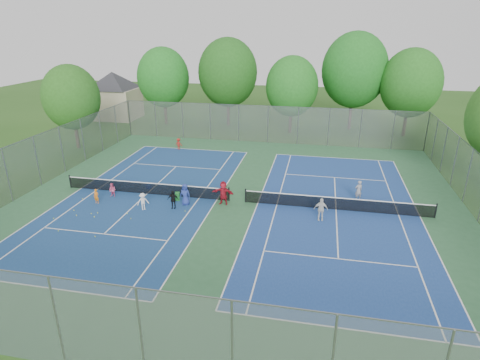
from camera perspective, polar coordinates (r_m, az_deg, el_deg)
name	(u,v)px	position (r m, az deg, el deg)	size (l,w,h in m)	color
ground	(237,202)	(29.10, -0.39, -3.08)	(120.00, 120.00, 0.00)	#274F18
court_pad	(237,201)	(29.10, -0.39, -3.07)	(32.00, 32.00, 0.01)	#2C5D38
court_left	(147,194)	(31.18, -13.09, -1.92)	(10.97, 23.77, 0.01)	navy
court_right	(336,210)	(28.61, 13.49, -4.12)	(10.97, 23.77, 0.01)	navy
net_left	(146,188)	(31.02, -13.16, -1.18)	(12.87, 0.10, 0.91)	black
net_right	(337,204)	(28.43, 13.57, -3.32)	(12.87, 0.10, 0.91)	black
fence_north	(268,124)	(43.47, 3.99, 7.88)	(32.00, 0.10, 4.00)	gray
fence_south	(141,336)	(15.11, -13.89, -20.78)	(32.00, 0.10, 4.00)	gray
fence_west	(37,161)	(35.14, -26.89, 2.37)	(32.00, 0.10, 4.00)	gray
house	(113,87)	(57.55, -17.58, 12.49)	(11.03, 11.03, 7.30)	#B7A88C
tree_nw	(163,77)	(52.12, -10.87, 14.13)	(6.40, 6.40, 9.58)	#443326
tree_nl	(228,73)	(50.58, -1.75, 15.02)	(7.20, 7.20, 10.69)	#443326
tree_nc	(292,86)	(47.54, 7.38, 13.07)	(6.00, 6.00, 8.85)	#443326
tree_nr	(355,70)	(50.32, 16.00, 14.79)	(7.60, 7.60, 11.42)	#443326
tree_ne	(411,83)	(49.26, 23.13, 12.55)	(6.60, 6.60, 9.77)	#443326
tree_side_w	(71,97)	(44.02, -22.89, 10.78)	(5.60, 5.60, 8.47)	#443326
ball_crate	(149,187)	(32.19, -12.85, -0.93)	(0.32, 0.32, 0.27)	blue
ball_hopper	(177,196)	(29.52, -8.89, -2.33)	(0.32, 0.32, 0.62)	#24842F
student_a	(96,196)	(30.38, -19.76, -2.21)	(0.40, 0.26, 1.10)	orange
student_b	(112,190)	(31.16, -17.68, -1.39)	(0.52, 0.40, 1.07)	#EB5B8B
student_c	(143,202)	(28.39, -13.63, -2.99)	(0.81, 0.46, 1.25)	silver
student_d	(173,200)	(28.18, -9.51, -2.77)	(0.77, 0.32, 1.32)	black
student_e	(185,194)	(28.57, -7.82, -2.05)	(0.77, 0.50, 1.57)	navy
student_f	(223,193)	(28.40, -2.39, -1.83)	(1.60, 0.51, 1.73)	#A91827
child_far_baseline	(179,144)	(41.66, -8.71, 5.09)	(0.76, 0.44, 1.18)	#A51F17
instructor	(358,191)	(30.28, 16.50, -1.44)	(0.56, 0.36, 1.52)	#939396
teen_court_b	(321,209)	(26.63, 11.42, -4.10)	(0.91, 0.38, 1.55)	silver
tennis_ball_0	(185,211)	(27.81, -7.82, -4.43)	(0.07, 0.07, 0.07)	#A8CC2F
tennis_ball_1	(83,199)	(31.65, -21.47, -2.51)	(0.07, 0.07, 0.07)	gold
tennis_ball_2	(127,214)	(28.28, -15.75, -4.62)	(0.07, 0.07, 0.07)	#C5E735
tennis_ball_3	(58,231)	(27.44, -24.42, -6.63)	(0.07, 0.07, 0.07)	#A3C62E
tennis_ball_4	(94,217)	(28.45, -20.00, -4.98)	(0.07, 0.07, 0.07)	#D6EB36
tennis_ball_5	(77,216)	(29.10, -22.23, -4.71)	(0.07, 0.07, 0.07)	yellow
tennis_ball_6	(74,210)	(29.94, -22.54, -4.03)	(0.07, 0.07, 0.07)	#CDE234
tennis_ball_7	(98,213)	(28.96, -19.59, -4.46)	(0.07, 0.07, 0.07)	#E8F338
tennis_ball_8	(54,219)	(29.27, -24.98, -5.00)	(0.07, 0.07, 0.07)	#C7DF34
tennis_ball_9	(91,214)	(29.00, -20.39, -4.53)	(0.07, 0.07, 0.07)	#F3F438
tennis_ball_10	(131,219)	(27.48, -15.27, -5.35)	(0.07, 0.07, 0.07)	gold
tennis_ball_11	(95,237)	(25.92, -19.91, -7.60)	(0.07, 0.07, 0.07)	gold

